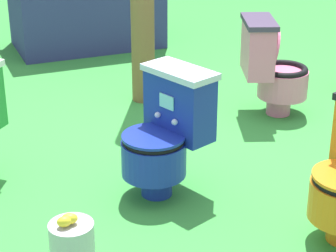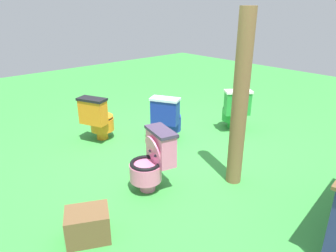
% 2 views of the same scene
% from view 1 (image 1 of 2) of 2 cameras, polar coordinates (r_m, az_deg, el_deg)
% --- Properties ---
extents(ground, '(14.00, 14.00, 0.00)m').
position_cam_1_polar(ground, '(4.28, 1.36, -2.26)').
color(ground, green).
extents(toilet_blue, '(0.62, 0.58, 0.73)m').
position_cam_1_polar(toilet_blue, '(3.66, -0.23, -0.57)').
color(toilet_blue, '#192D9E').
rests_on(toilet_blue, ground).
extents(toilet_pink, '(0.57, 0.51, 0.73)m').
position_cam_1_polar(toilet_pink, '(4.80, 9.10, 5.21)').
color(toilet_pink, pink).
rests_on(toilet_pink, ground).
extents(vendor_table, '(1.55, 1.03, 0.85)m').
position_cam_1_polar(vendor_table, '(6.51, -7.20, 10.40)').
color(vendor_table, navy).
rests_on(vendor_table, ground).
extents(lemon_bucket, '(0.22, 0.22, 0.28)m').
position_cam_1_polar(lemon_bucket, '(3.18, -8.46, -10.13)').
color(lemon_bucket, '#B7B7BF').
rests_on(lemon_bucket, ground).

